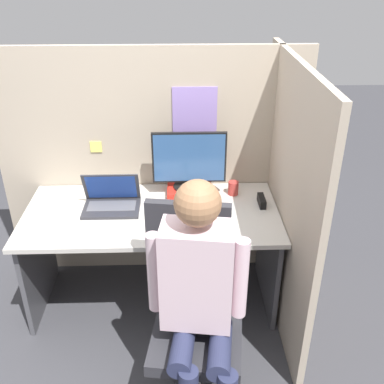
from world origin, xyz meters
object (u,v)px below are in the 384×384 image
at_px(laptop, 112,202).
at_px(stapler, 262,201).
at_px(carrot_toy, 189,233).
at_px(office_chair, 193,307).
at_px(paper_box, 189,191).
at_px(coffee_mug, 233,188).
at_px(monitor, 189,161).
at_px(person, 199,294).

height_order(laptop, stapler, laptop).
relative_size(carrot_toy, office_chair, 0.11).
bearing_deg(carrot_toy, paper_box, 88.48).
distance_m(paper_box, office_chair, 0.95).
distance_m(carrot_toy, coffee_mug, 0.60).
bearing_deg(stapler, monitor, 162.02).
relative_size(laptop, stapler, 2.57).
bearing_deg(stapler, coffee_mug, 138.97).
bearing_deg(coffee_mug, carrot_toy, -121.95).
height_order(monitor, carrot_toy, monitor).
xyz_separation_m(office_chair, person, (0.02, -0.17, 0.23)).
height_order(paper_box, office_chair, office_chair).
height_order(paper_box, carrot_toy, paper_box).
height_order(carrot_toy, office_chair, office_chair).
relative_size(paper_box, stapler, 2.13).
distance_m(stapler, carrot_toy, 0.60).
distance_m(paper_box, laptop, 0.54).
height_order(laptop, carrot_toy, laptop).
xyz_separation_m(monitor, stapler, (0.47, -0.15, -0.23)).
bearing_deg(coffee_mug, person, -104.58).
bearing_deg(laptop, carrot_toy, -34.27).
height_order(stapler, office_chair, office_chair).
bearing_deg(laptop, stapler, 0.99).
height_order(stapler, coffee_mug, coffee_mug).
bearing_deg(person, carrot_toy, 93.09).
distance_m(monitor, stapler, 0.55).
distance_m(carrot_toy, person, 0.59).
bearing_deg(laptop, office_chair, -56.35).
relative_size(stapler, coffee_mug, 1.49).
height_order(monitor, person, person).
height_order(monitor, laptop, monitor).
bearing_deg(office_chair, person, -81.90).
bearing_deg(office_chair, laptop, 123.65).
relative_size(paper_box, office_chair, 0.27).
relative_size(laptop, coffee_mug, 3.84).
bearing_deg(paper_box, stapler, -17.68).
bearing_deg(office_chair, paper_box, 89.66).
bearing_deg(person, paper_box, 90.95).
relative_size(paper_box, person, 0.22).
xyz_separation_m(laptop, stapler, (0.98, 0.02, -0.02)).
bearing_deg(laptop, person, -60.24).
distance_m(monitor, coffee_mug, 0.37).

